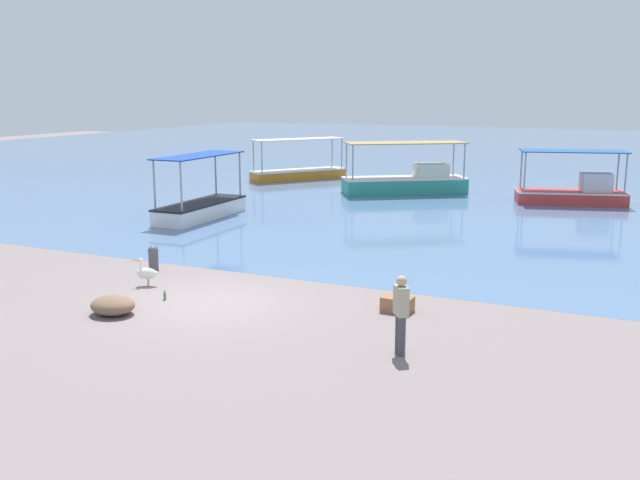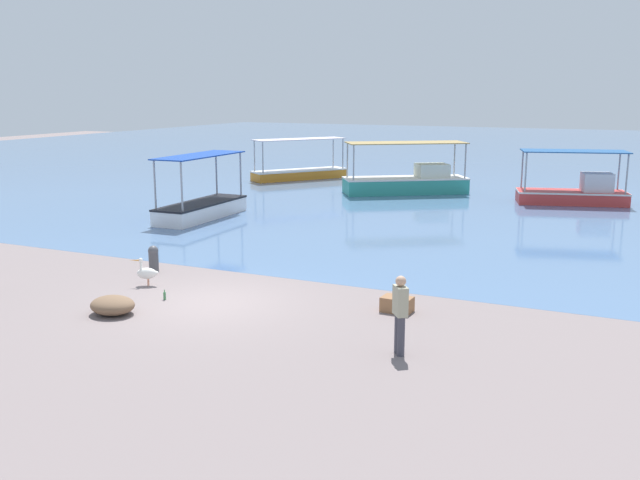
% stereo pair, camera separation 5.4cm
% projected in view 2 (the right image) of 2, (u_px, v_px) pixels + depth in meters
% --- Properties ---
extents(ground, '(120.00, 120.00, 0.00)m').
position_uv_depth(ground, '(212.00, 303.00, 18.47)').
color(ground, slate).
extents(harbor_water, '(110.00, 90.00, 0.00)m').
position_uv_depth(harbor_water, '(524.00, 155.00, 61.03)').
color(harbor_water, '#50719B').
rests_on(harbor_water, ground).
extents(fishing_boat_near_left, '(4.75, 5.78, 2.49)m').
position_uv_depth(fishing_boat_near_left, '(300.00, 171.00, 44.08)').
color(fishing_boat_near_left, orange).
rests_on(fishing_boat_near_left, harbor_water).
extents(fishing_boat_center, '(6.55, 5.29, 2.71)m').
position_uv_depth(fishing_boat_center, '(408.00, 181.00, 38.04)').
color(fishing_boat_center, teal).
rests_on(fishing_boat_center, harbor_water).
extents(fishing_boat_far_right, '(1.73, 5.20, 2.72)m').
position_uv_depth(fishing_boat_far_right, '(201.00, 206.00, 30.59)').
color(fishing_boat_far_right, white).
rests_on(fishing_boat_far_right, harbor_water).
extents(fishing_boat_near_right, '(5.44, 3.17, 2.56)m').
position_uv_depth(fishing_boat_near_right, '(576.00, 191.00, 34.51)').
color(fishing_boat_near_right, '#C93835').
rests_on(fishing_boat_near_right, harbor_water).
extents(pelican, '(0.77, 0.48, 0.80)m').
position_uv_depth(pelican, '(147.00, 273.00, 20.02)').
color(pelican, '#E0997A').
rests_on(pelican, ground).
extents(mooring_bollard, '(0.31, 0.31, 0.81)m').
position_uv_depth(mooring_bollard, '(154.00, 258.00, 21.53)').
color(mooring_bollard, '#47474C').
rests_on(mooring_bollard, ground).
extents(fisherman_standing, '(0.42, 0.45, 1.69)m').
position_uv_depth(fisherman_standing, '(400.00, 313.00, 14.69)').
color(fisherman_standing, '#403F4B').
rests_on(fisherman_standing, ground).
extents(net_pile, '(1.14, 0.97, 0.46)m').
position_uv_depth(net_pile, '(112.00, 305.00, 17.49)').
color(net_pile, brown).
rests_on(net_pile, ground).
extents(cargo_crate, '(0.77, 0.54, 0.38)m').
position_uv_depth(cargo_crate, '(397.00, 304.00, 17.70)').
color(cargo_crate, '#91623F').
rests_on(cargo_crate, ground).
extents(glass_bottle, '(0.07, 0.07, 0.27)m').
position_uv_depth(glass_bottle, '(165.00, 296.00, 18.73)').
color(glass_bottle, '#3F7F4C').
rests_on(glass_bottle, ground).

